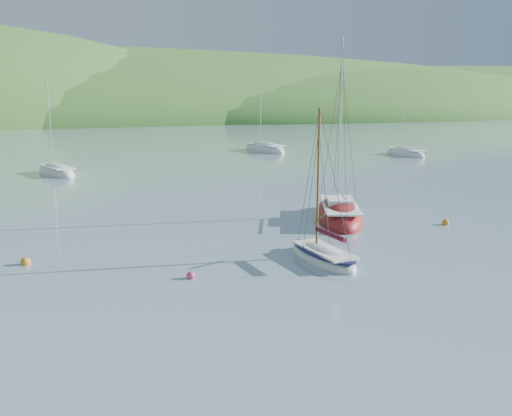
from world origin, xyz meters
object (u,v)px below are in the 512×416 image
object	(u,v)px
distant_sloop_a	(56,173)
distant_sloop_d	(405,154)
daysailer_white	(323,256)
sloop_red	(339,216)
distant_sloop_b	(265,150)

from	to	relation	value
distant_sloop_a	distant_sloop_d	distance (m)	43.60
daysailer_white	sloop_red	xyz separation A→B (m)	(5.27, 8.00, 0.04)
daysailer_white	distant_sloop_b	bearing A→B (deg)	67.54
daysailer_white	distant_sloop_a	world-z (taller)	distant_sloop_a
distant_sloop_b	distant_sloop_a	bearing A→B (deg)	-166.06
daysailer_white	distant_sloop_d	distance (m)	50.17
daysailer_white	distant_sloop_b	size ratio (longest dim) A/B	0.64
distant_sloop_b	distant_sloop_d	xyz separation A→B (m)	(15.51, -11.21, -0.03)
daysailer_white	distant_sloop_d	xyz separation A→B (m)	(31.88, 38.74, -0.02)
distant_sloop_b	distant_sloop_d	bearing A→B (deg)	-47.80
distant_sloop_b	distant_sloop_d	world-z (taller)	distant_sloop_b
distant_sloop_a	distant_sloop_b	xyz separation A→B (m)	(28.02, 13.60, 0.03)
distant_sloop_a	distant_sloop_b	bearing A→B (deg)	7.31
daysailer_white	sloop_red	world-z (taller)	sloop_red
distant_sloop_b	daysailer_white	bearing A→B (deg)	-120.10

